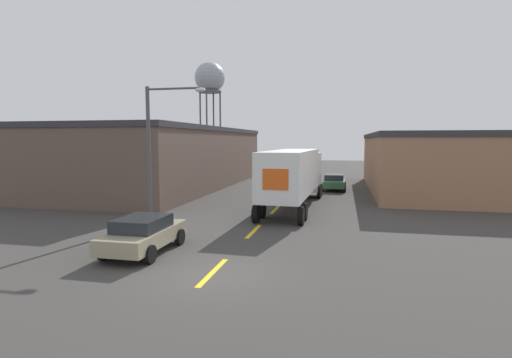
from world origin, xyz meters
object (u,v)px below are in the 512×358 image
street_lamp (157,143)px  parked_car_right_far (334,182)px  semi_truck (295,173)px  parked_car_left_near (144,233)px  water_tower (210,79)px

street_lamp → parked_car_right_far: bearing=62.5°
semi_truck → parked_car_right_far: size_ratio=3.07×
semi_truck → street_lamp: (-6.46, -7.15, 2.02)m
semi_truck → parked_car_left_near: semi_truck is taller
parked_car_left_near → street_lamp: size_ratio=0.60×
semi_truck → parked_car_left_near: (-4.55, -12.29, -1.54)m
semi_truck → water_tower: bearing=117.8°
semi_truck → street_lamp: size_ratio=1.84×
semi_truck → water_tower: size_ratio=0.74×
semi_truck → parked_car_right_far: (2.37, 9.82, -1.54)m
semi_truck → street_lamp: street_lamp is taller
water_tower → parked_car_left_near: bearing=-73.9°
water_tower → street_lamp: size_ratio=2.49×
semi_truck → parked_car_right_far: 10.22m
parked_car_right_far → street_lamp: street_lamp is taller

